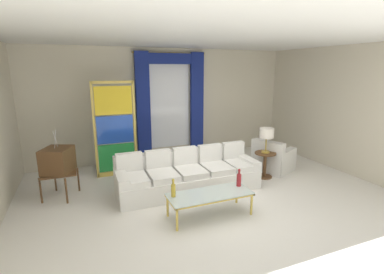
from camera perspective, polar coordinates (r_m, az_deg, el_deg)
The scene contains 15 objects.
ground_plane at distance 5.63m, azimuth 4.35°, elevation -12.38°, with size 16.00×16.00×0.00m, color white.
wall_rear at distance 7.98m, azimuth -5.35°, elevation 6.56°, with size 8.00×0.12×3.00m, color beige.
wall_right at distance 7.91m, azimuth 27.01°, elevation 5.10°, with size 0.12×7.00×3.00m, color beige.
ceiling_slab at distance 5.82m, azimuth 1.20°, elevation 19.06°, with size 8.00×7.60×0.04m, color white.
curtained_window at distance 7.82m, azimuth -4.29°, elevation 8.22°, with size 2.00×0.17×2.70m.
couch_white_long at distance 5.97m, azimuth -0.90°, elevation -7.61°, with size 2.93×0.96×0.86m.
coffee_table at distance 4.92m, azimuth 3.61°, elevation -11.57°, with size 1.43×0.57×0.41m.
bottle_blue_decanter at distance 4.73m, azimuth -3.77°, elevation -10.47°, with size 0.07×0.07×0.31m.
bottle_crystal_tall at distance 5.20m, azimuth 9.38°, elevation -8.33°, with size 0.08×0.08×0.32m.
vintage_tv at distance 6.04m, azimuth -25.33°, elevation -4.47°, with size 0.70×0.74×1.35m.
armchair_white at distance 7.28m, azimuth 15.80°, elevation -4.36°, with size 1.07×1.06×0.80m.
stained_glass_divider at distance 6.77m, azimuth -15.12°, elevation 1.10°, with size 0.95×0.05×2.20m.
peacock_figurine at distance 6.64m, azimuth -10.12°, elevation -6.41°, with size 0.44×0.60×0.50m.
round_side_table at distance 6.78m, azimuth 14.39°, elevation -4.98°, with size 0.48×0.48×0.59m.
table_lamp_brass at distance 6.60m, azimuth 14.73°, elevation 0.57°, with size 0.32×0.32×0.57m.
Camera 1 is at (-2.30, -4.52, 2.45)m, focal length 26.61 mm.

